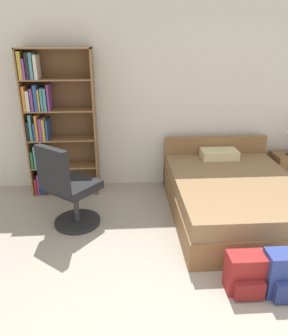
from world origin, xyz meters
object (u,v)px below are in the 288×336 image
(bookshelf, at_px, (51,123))
(office_chair, at_px, (69,190))
(backpack_red, at_px, (246,274))
(backpack_blue, at_px, (284,275))
(bed, at_px, (232,196))

(bookshelf, distance_m, office_chair, 1.16)
(bookshelf, xyz_separation_m, backpack_red, (2.00, -2.15, -0.84))
(bookshelf, relative_size, backpack_blue, 4.76)
(bookshelf, bearing_deg, backpack_blue, -43.47)
(bed, distance_m, backpack_red, 1.36)
(backpack_red, bearing_deg, office_chair, 145.06)
(backpack_red, bearing_deg, bookshelf, 133.05)
(bookshelf, height_order, office_chair, bookshelf)
(office_chair, xyz_separation_m, backpack_red, (1.68, -1.17, -0.30))
(bookshelf, xyz_separation_m, bed, (2.30, -0.82, -0.75))
(backpack_blue, distance_m, backpack_red, 0.32)
(bed, distance_m, backpack_blue, 1.38)
(office_chair, distance_m, backpack_blue, 2.35)
(bookshelf, relative_size, backpack_red, 5.38)
(bed, relative_size, backpack_blue, 4.80)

